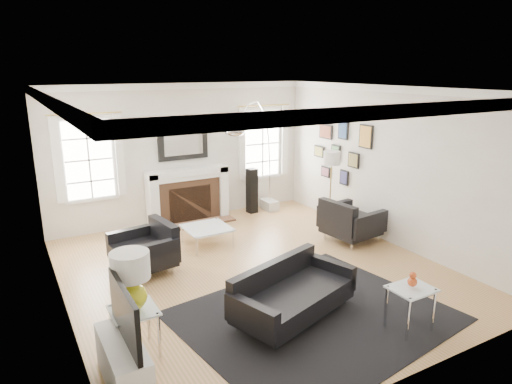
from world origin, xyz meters
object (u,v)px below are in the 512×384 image
sofa (290,294)px  gourd_lamp (131,277)px  coffee_table (207,229)px  armchair_left (147,250)px  fireplace (188,196)px  armchair_right (349,222)px  arc_floor_lamp (254,157)px

sofa → gourd_lamp: 2.05m
coffee_table → gourd_lamp: (-1.98, -2.57, 0.62)m
armchair_left → coffee_table: size_ratio=1.35×
sofa → gourd_lamp: (-1.94, 0.18, 0.63)m
fireplace → sofa: size_ratio=0.91×
armchair_right → armchair_left: bearing=171.2°
fireplace → gourd_lamp: gourd_lamp is taller
sofa → coffee_table: bearing=89.1°
gourd_lamp → arc_floor_lamp: size_ratio=0.26×
sofa → gourd_lamp: gourd_lamp is taller
fireplace → sofa: 4.20m
fireplace → armchair_right: (2.13, -2.51, -0.18)m
coffee_table → fireplace: bearing=81.5°
sofa → fireplace: bearing=86.5°
gourd_lamp → armchair_left: bearing=70.0°
fireplace → coffee_table: size_ratio=2.19×
armchair_left → coffee_table: 1.35m
sofa → armchair_left: 2.53m
armchair_left → armchair_right: (3.59, -0.56, 0.01)m
sofa → armchair_left: bearing=118.3°
sofa → arc_floor_lamp: (1.38, 3.40, 1.08)m
armchair_left → arc_floor_lamp: bearing=24.5°
arc_floor_lamp → coffee_table: bearing=-154.0°
armchair_right → gourd_lamp: bearing=-161.1°
coffee_table → gourd_lamp: 3.30m
sofa → armchair_left: armchair_left is taller
armchair_right → coffee_table: bearing=155.4°
armchair_right → coffee_table: size_ratio=1.37×
coffee_table → gourd_lamp: bearing=-127.7°
sofa → armchair_right: 2.92m
sofa → gourd_lamp: bearing=174.6°
fireplace → arc_floor_lamp: (1.12, -0.78, 0.84)m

